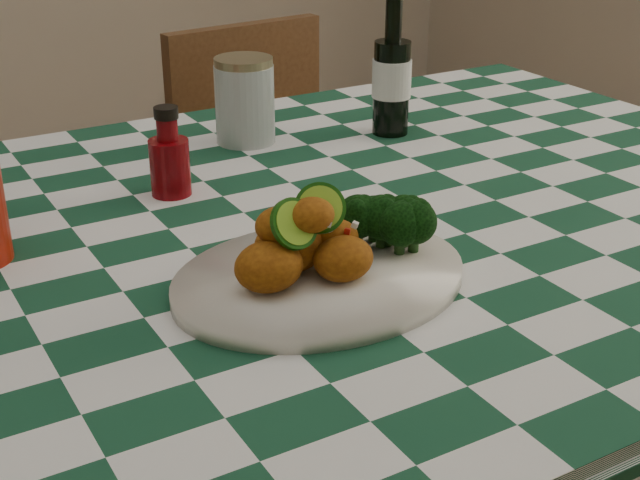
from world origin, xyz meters
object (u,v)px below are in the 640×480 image
plate (320,279)px  beer_bottle (392,66)px  wooden_chair_right (291,226)px  fried_chicken_pile (307,237)px  ketchup_bottle (169,151)px  mason_jar (245,100)px

plate → beer_bottle: (0.37, 0.41, 0.10)m
wooden_chair_right → fried_chicken_pile: bearing=-123.1°
ketchup_bottle → mason_jar: mason_jar is taller
fried_chicken_pile → ketchup_bottle: (-0.02, 0.33, -0.00)m
ketchup_bottle → wooden_chair_right: size_ratio=0.14×
fried_chicken_pile → mason_jar: size_ratio=1.03×
plate → mason_jar: bearing=73.2°
plate → ketchup_bottle: size_ratio=2.71×
fried_chicken_pile → beer_bottle: beer_bottle is taller
fried_chicken_pile → beer_bottle: size_ratio=0.63×
beer_bottle → wooden_chair_right: beer_bottle is taller
plate → fried_chicken_pile: (-0.02, 0.00, 0.05)m
plate → fried_chicken_pile: bearing=180.0°
wooden_chair_right → mason_jar: bearing=-132.1°
fried_chicken_pile → wooden_chair_right: 1.08m
plate → mason_jar: (0.15, 0.48, 0.06)m
plate → wooden_chair_right: 1.05m
beer_bottle → wooden_chair_right: bearing=81.7°
mason_jar → beer_bottle: bearing=-19.4°
fried_chicken_pile → beer_bottle: 0.56m
mason_jar → beer_bottle: (0.22, -0.08, 0.04)m
fried_chicken_pile → ketchup_bottle: ketchup_bottle is taller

